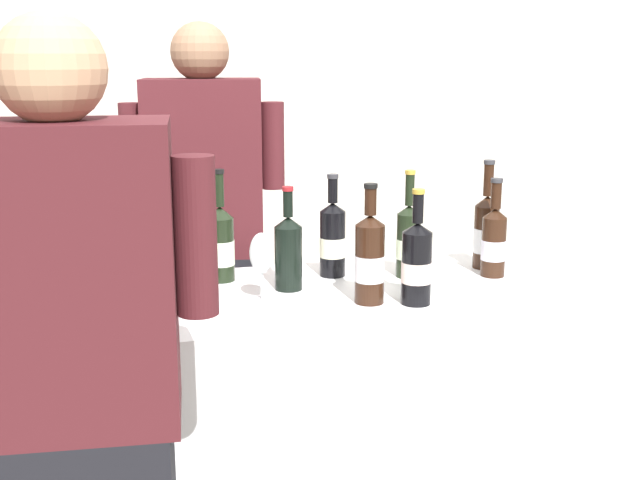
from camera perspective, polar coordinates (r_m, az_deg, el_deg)
wall_back at (r=4.72m, az=-10.26°, el=10.62°), size 8.00×0.10×2.80m
counter at (r=2.41m, az=-4.32°, el=-14.67°), size 1.86×0.63×0.93m
wine_bottle_0 at (r=2.04m, az=-19.49°, el=-3.20°), size 0.08×0.08×0.31m
wine_bottle_1 at (r=2.26m, az=-2.28°, el=-0.77°), size 0.08×0.08×0.30m
wine_bottle_2 at (r=2.13m, az=-12.32°, el=-1.92°), size 0.08×0.08×0.33m
wine_bottle_3 at (r=2.40m, az=6.35°, el=-0.00°), size 0.07×0.07×0.32m
wine_bottle_4 at (r=2.22m, az=-8.59°, el=-0.75°), size 0.08×0.08×0.36m
wine_bottle_5 at (r=2.54m, az=11.80°, el=0.64°), size 0.08×0.08×0.34m
wine_bottle_6 at (r=2.40m, az=0.91°, el=0.09°), size 0.08×0.08×0.31m
wine_bottle_7 at (r=2.37m, az=-7.12°, el=-0.25°), size 0.08×0.08×0.33m
wine_bottle_8 at (r=2.14m, az=6.92°, el=-1.63°), size 0.08×0.08×0.31m
wine_bottle_9 at (r=2.46m, az=12.33°, el=-0.07°), size 0.07×0.07×0.30m
wine_bottle_10 at (r=2.14m, az=3.58°, el=-1.34°), size 0.08×0.08×0.33m
wine_glass at (r=2.15m, az=-4.20°, el=-1.17°), size 0.08×0.08×0.19m
ice_bucket at (r=2.34m, az=-19.31°, el=-0.72°), size 0.23×0.23×0.25m
person_server at (r=2.82m, az=-8.06°, el=-2.60°), size 0.54×0.30×1.69m
person_guest at (r=1.67m, az=-16.84°, el=-14.98°), size 0.56×0.27×1.66m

